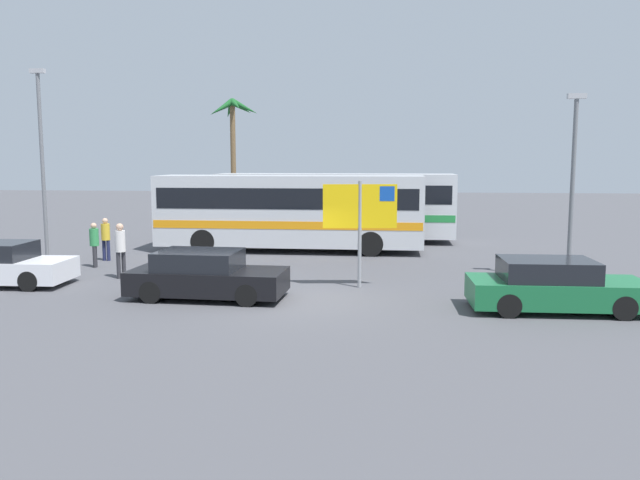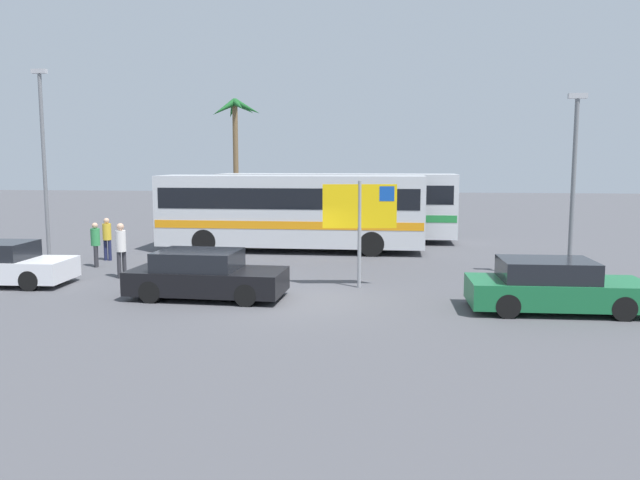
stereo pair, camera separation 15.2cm
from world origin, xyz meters
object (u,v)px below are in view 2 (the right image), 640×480
at_px(car_black, 205,275).
at_px(pedestrian_crossing_lot, 121,246).
at_px(pedestrian_by_bus, 107,236).
at_px(ferry_sign, 361,210).
at_px(car_green, 553,287).
at_px(pedestrian_near_sign, 95,241).
at_px(bus_rear_coach, 336,204).
at_px(car_white, 1,264).
at_px(bus_front_coach, 291,209).

bearing_deg(car_black, pedestrian_crossing_lot, 146.36).
xyz_separation_m(car_black, pedestrian_by_bus, (-5.67, 6.02, 0.32)).
bearing_deg(ferry_sign, car_green, -33.35).
bearing_deg(ferry_sign, pedestrian_near_sign, 157.91).
bearing_deg(pedestrian_crossing_lot, car_green, 25.93).
xyz_separation_m(bus_rear_coach, car_white, (-9.24, -11.70, -1.15)).
bearing_deg(car_black, ferry_sign, 27.13).
relative_size(bus_rear_coach, pedestrian_by_bus, 6.78).
relative_size(car_green, pedestrian_crossing_lot, 2.45).
height_order(ferry_sign, pedestrian_crossing_lot, ferry_sign).
bearing_deg(bus_front_coach, car_white, -132.98).
bearing_deg(pedestrian_crossing_lot, bus_rear_coach, 98.87).
bearing_deg(pedestrian_by_bus, car_green, 72.10).
bearing_deg(pedestrian_crossing_lot, pedestrian_by_bus, 161.03).
height_order(car_white, car_black, same).
height_order(bus_rear_coach, pedestrian_crossing_lot, bus_rear_coach).
distance_m(bus_front_coach, pedestrian_by_bus, 7.38).
bearing_deg(ferry_sign, pedestrian_crossing_lot, 168.25).
bearing_deg(car_white, bus_front_coach, 44.55).
relative_size(bus_front_coach, car_white, 2.68).
xyz_separation_m(car_white, pedestrian_by_bus, (1.09, 4.94, 0.32)).
bearing_deg(car_green, pedestrian_crossing_lot, 165.00).
bearing_deg(bus_front_coach, bus_rear_coach, 65.44).
bearing_deg(pedestrian_crossing_lot, bus_front_coach, 95.91).
bearing_deg(bus_rear_coach, car_green, -63.25).
xyz_separation_m(bus_rear_coach, ferry_sign, (1.72, -10.84, 0.54)).
distance_m(bus_rear_coach, pedestrian_crossing_lot, 11.88).
bearing_deg(bus_front_coach, car_black, -95.48).
bearing_deg(car_black, car_white, 173.18).
bearing_deg(ferry_sign, car_black, -162.18).
height_order(car_white, pedestrian_crossing_lot, pedestrian_crossing_lot).
bearing_deg(bus_rear_coach, pedestrian_near_sign, -133.76).
xyz_separation_m(ferry_sign, pedestrian_near_sign, (-9.62, 2.59, -1.39)).
height_order(ferry_sign, car_white, ferry_sign).
height_order(car_green, pedestrian_crossing_lot, pedestrian_crossing_lot).
distance_m(bus_front_coach, car_green, 12.90).
distance_m(bus_rear_coach, ferry_sign, 10.99).
distance_m(pedestrian_by_bus, pedestrian_crossing_lot, 4.02).
bearing_deg(car_white, pedestrian_near_sign, 66.22).
height_order(car_white, pedestrian_near_sign, pedestrian_near_sign).
bearing_deg(bus_rear_coach, car_black, -101.01).
xyz_separation_m(car_green, pedestrian_near_sign, (-14.60, 5.06, 0.30)).
height_order(bus_rear_coach, car_black, bus_rear_coach).
bearing_deg(pedestrian_by_bus, car_black, 49.13).
height_order(bus_front_coach, pedestrian_by_bus, bus_front_coach).
distance_m(bus_front_coach, car_white, 11.28).
bearing_deg(car_green, pedestrian_by_bus, 154.94).
bearing_deg(pedestrian_near_sign, bus_front_coach, 18.32).
xyz_separation_m(bus_front_coach, pedestrian_near_sign, (-6.30, -4.75, -0.85)).
xyz_separation_m(car_white, car_black, (6.76, -1.08, 0.00)).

